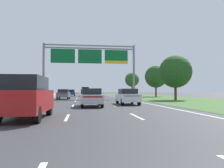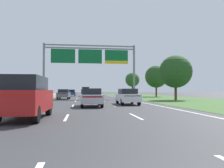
# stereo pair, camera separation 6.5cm
# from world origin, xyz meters

# --- Properties ---
(ground_plane) EXTENTS (220.00, 220.00, 0.00)m
(ground_plane) POSITION_xyz_m (0.00, 35.00, 0.00)
(ground_plane) COLOR #333335
(lane_striping) EXTENTS (11.96, 106.00, 0.01)m
(lane_striping) POSITION_xyz_m (0.00, 34.54, 0.00)
(lane_striping) COLOR white
(lane_striping) RESTS_ON ground
(grass_verge_right) EXTENTS (14.00, 110.00, 0.02)m
(grass_verge_right) POSITION_xyz_m (13.95, 35.00, 0.01)
(grass_verge_right) COLOR #3D602D
(grass_verge_right) RESTS_ON ground
(median_barrier_concrete) EXTENTS (0.60, 110.00, 0.85)m
(median_barrier_concrete) POSITION_xyz_m (-6.60, 35.00, 0.35)
(median_barrier_concrete) COLOR #A8A399
(median_barrier_concrete) RESTS_ON ground
(overhead_sign_gantry) EXTENTS (15.06, 0.42, 8.96)m
(overhead_sign_gantry) POSITION_xyz_m (0.30, 35.65, 6.42)
(overhead_sign_gantry) COLOR gray
(overhead_sign_gantry) RESTS_ON ground
(pickup_truck_navy) EXTENTS (2.13, 5.45, 2.20)m
(pickup_truck_navy) POSITION_xyz_m (-0.10, 53.47, 1.07)
(pickup_truck_navy) COLOR #161E47
(pickup_truck_navy) RESTS_ON ground
(car_white_right_lane_sedan) EXTENTS (1.85, 4.41, 1.57)m
(car_white_right_lane_sedan) POSITION_xyz_m (3.48, 20.72, 0.82)
(car_white_right_lane_sedan) COLOR silver
(car_white_right_lane_sedan) RESTS_ON ground
(car_red_left_lane_suv) EXTENTS (2.02, 4.75, 2.11)m
(car_red_left_lane_suv) POSITION_xyz_m (-3.79, 10.07, 1.10)
(car_red_left_lane_suv) COLOR maroon
(car_red_left_lane_suv) RESTS_ON ground
(car_grey_left_lane_sedan) EXTENTS (1.94, 4.45, 1.57)m
(car_grey_left_lane_sedan) POSITION_xyz_m (-3.89, 35.54, 0.82)
(car_grey_left_lane_sedan) COLOR slate
(car_grey_left_lane_sedan) RESTS_ON ground
(car_blue_left_lane_sedan) EXTENTS (1.95, 4.45, 1.57)m
(car_blue_left_lane_sedan) POSITION_xyz_m (-3.48, 54.43, 0.82)
(car_blue_left_lane_sedan) COLOR navy
(car_blue_left_lane_sedan) RESTS_ON ground
(car_silver_centre_lane_sedan) EXTENTS (1.84, 4.41, 1.57)m
(car_silver_centre_lane_sedan) POSITION_xyz_m (-0.25, 18.23, 0.82)
(car_silver_centre_lane_sedan) COLOR #B2B5BA
(car_silver_centre_lane_sedan) RESTS_ON ground
(roadside_tree_mid) EXTENTS (4.67, 4.67, 6.42)m
(roadside_tree_mid) POSITION_xyz_m (12.29, 29.53, 4.08)
(roadside_tree_mid) COLOR #4C3823
(roadside_tree_mid) RESTS_ON ground
(roadside_tree_far) EXTENTS (4.81, 4.81, 6.77)m
(roadside_tree_far) POSITION_xyz_m (14.99, 46.13, 4.36)
(roadside_tree_far) COLOR #4C3823
(roadside_tree_far) RESTS_ON ground
(roadside_tree_distant) EXTENTS (3.80, 3.80, 6.14)m
(roadside_tree_distant) POSITION_xyz_m (12.47, 58.38, 4.22)
(roadside_tree_distant) COLOR #4C3823
(roadside_tree_distant) RESTS_ON ground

